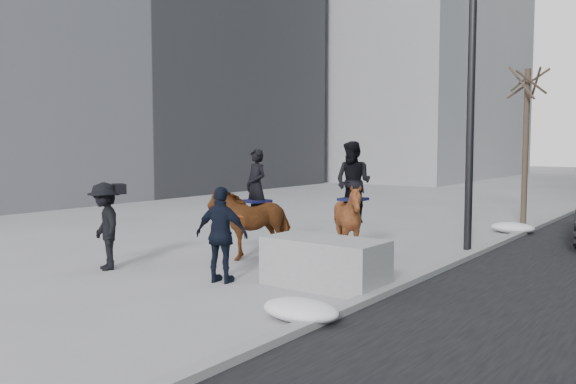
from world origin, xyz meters
The scene contains 10 objects.
ground centered at (0.00, 0.00, 0.00)m, with size 120.00×120.00×0.00m, color gray.
curb centered at (3.00, 10.00, 0.06)m, with size 0.25×90.00×0.12m, color gray.
planter centered at (1.86, -0.24, 0.43)m, with size 2.15×1.07×0.86m, color gray.
tree_near centered at (2.40, 10.50, 2.68)m, with size 1.20×1.20×5.36m, color #362B20, non-canonical shape.
mounted_left centered at (-1.03, 1.27, 0.89)m, with size 1.30×2.01×2.40m.
mounted_right centered at (1.02, 2.08, 1.03)m, with size 1.40×1.56×2.58m.
feeder centered at (0.18, -1.09, 0.88)m, with size 1.10×0.98×1.75m.
camera_crew centered at (-2.50, -1.60, 0.89)m, with size 1.31×1.09×1.75m.
lamppost centered at (2.60, 4.89, 4.99)m, with size 0.25×0.80×9.09m.
snow_piles centered at (2.70, 2.94, 0.15)m, with size 1.21×11.24×0.31m.
Camera 1 is at (7.58, -9.23, 2.54)m, focal length 38.00 mm.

